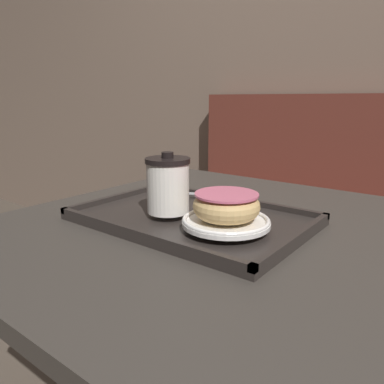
% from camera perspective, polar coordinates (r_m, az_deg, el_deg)
% --- Properties ---
extents(wall_behind, '(8.00, 0.05, 2.40)m').
position_cam_1_polar(wall_behind, '(1.78, 25.59, 19.86)').
color(wall_behind, '#7A6656').
rests_on(wall_behind, ground_plane).
extents(booth_bench, '(1.73, 0.44, 1.00)m').
position_cam_1_polar(booth_bench, '(1.65, 25.73, -11.24)').
color(booth_bench, brown).
rests_on(booth_bench, ground_plane).
extents(cafe_table, '(0.83, 0.89, 0.73)m').
position_cam_1_polar(cafe_table, '(0.86, 3.26, -15.86)').
color(cafe_table, '#38332D').
rests_on(cafe_table, ground_plane).
extents(serving_tray, '(0.47, 0.31, 0.02)m').
position_cam_1_polar(serving_tray, '(0.78, -0.00, -4.03)').
color(serving_tray, '#282321').
rests_on(serving_tray, cafe_table).
extents(coffee_cup_front, '(0.09, 0.09, 0.12)m').
position_cam_1_polar(coffee_cup_front, '(0.76, -3.68, 1.11)').
color(coffee_cup_front, white).
rests_on(coffee_cup_front, serving_tray).
extents(plate_with_chocolate_donut, '(0.16, 0.16, 0.01)m').
position_cam_1_polar(plate_with_chocolate_donut, '(0.69, 5.20, -4.47)').
color(plate_with_chocolate_donut, white).
rests_on(plate_with_chocolate_donut, serving_tray).
extents(donut_chocolate_glazed, '(0.12, 0.12, 0.05)m').
position_cam_1_polar(donut_chocolate_glazed, '(0.68, 5.25, -2.05)').
color(donut_chocolate_glazed, '#DBB270').
rests_on(donut_chocolate_glazed, plate_with_chocolate_donut).
extents(spoon, '(0.13, 0.08, 0.01)m').
position_cam_1_polar(spoon, '(0.92, -3.23, 0.08)').
color(spoon, silver).
rests_on(spoon, serving_tray).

